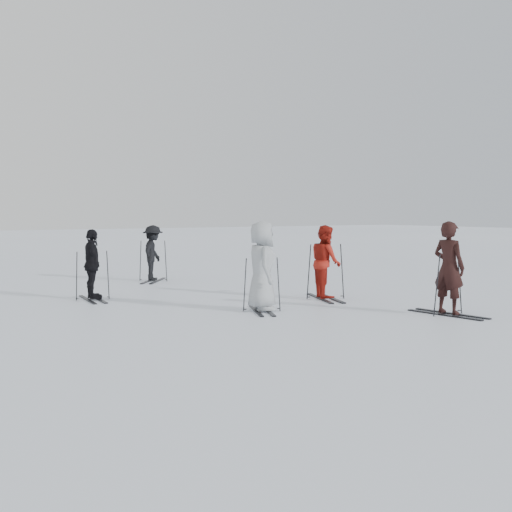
{
  "coord_description": "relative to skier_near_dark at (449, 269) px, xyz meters",
  "views": [
    {
      "loc": [
        -7.72,
        -11.28,
        2.01
      ],
      "look_at": [
        0.0,
        1.0,
        1.0
      ],
      "focal_mm": 45.0,
      "sensor_mm": 36.0,
      "label": 1
    }
  ],
  "objects": [
    {
      "name": "skis_near_dark",
      "position": [
        0.0,
        0.0,
        -0.28
      ],
      "size": [
        1.8,
        1.11,
        1.24
      ],
      "primitive_type": null,
      "rotation": [
        0.0,
        0.0,
        1.7
      ],
      "color": "black",
      "rests_on": "ground"
    },
    {
      "name": "skier_red",
      "position": [
        -0.58,
        3.09,
        -0.06
      ],
      "size": [
        0.87,
        0.98,
        1.67
      ],
      "primitive_type": "imported",
      "rotation": [
        0.0,
        0.0,
        1.22
      ],
      "color": "#A01B12",
      "rests_on": "ground"
    },
    {
      "name": "skier_uphill_left",
      "position": [
        -5.18,
        5.77,
        -0.11
      ],
      "size": [
        0.47,
        0.96,
        1.58
      ],
      "primitive_type": "imported",
      "rotation": [
        0.0,
        0.0,
        1.48
      ],
      "color": "black",
      "rests_on": "ground"
    },
    {
      "name": "skis_uphill_left",
      "position": [
        -5.18,
        5.77,
        -0.32
      ],
      "size": [
        1.65,
        0.98,
        1.15
      ],
      "primitive_type": null,
      "rotation": [
        0.0,
        0.0,
        1.48
      ],
      "color": "black",
      "rests_on": "ground"
    },
    {
      "name": "skis_uphill_far",
      "position": [
        -2.47,
        8.66,
        -0.29
      ],
      "size": [
        1.86,
        1.71,
        1.21
      ],
      "primitive_type": null,
      "rotation": [
        0.0,
        0.0,
        0.92
      ],
      "color": "black",
      "rests_on": "ground"
    },
    {
      "name": "skier_grey",
      "position": [
        -2.81,
        2.33,
        -0.0
      ],
      "size": [
        0.87,
        1.03,
        1.78
      ],
      "primitive_type": "imported",
      "rotation": [
        0.0,
        0.0,
        1.16
      ],
      "color": "#9EA4A7",
      "rests_on": "ground"
    },
    {
      "name": "skier_near_dark",
      "position": [
        0.0,
        0.0,
        0.0
      ],
      "size": [
        0.51,
        0.7,
        1.79
      ],
      "primitive_type": "imported",
      "rotation": [
        0.0,
        0.0,
        1.7
      ],
      "color": "black",
      "rests_on": "ground"
    },
    {
      "name": "skier_uphill_far",
      "position": [
        -2.47,
        8.66,
        -0.1
      ],
      "size": [
        1.09,
        1.17,
        1.58
      ],
      "primitive_type": "imported",
      "rotation": [
        0.0,
        0.0,
        0.92
      ],
      "color": "black",
      "rests_on": "ground"
    },
    {
      "name": "ground",
      "position": [
        -2.02,
        2.8,
        -0.9
      ],
      "size": [
        120.0,
        120.0,
        0.0
      ],
      "primitive_type": "plane",
      "color": "silver",
      "rests_on": "ground"
    },
    {
      "name": "skis_red",
      "position": [
        -0.58,
        3.09,
        -0.24
      ],
      "size": [
        2.01,
        1.5,
        1.31
      ],
      "primitive_type": null,
      "rotation": [
        0.0,
        0.0,
        1.22
      ],
      "color": "black",
      "rests_on": "ground"
    },
    {
      "name": "skis_grey",
      "position": [
        -2.81,
        2.33,
        -0.34
      ],
      "size": [
        1.73,
        1.36,
        1.12
      ],
      "primitive_type": null,
      "rotation": [
        0.0,
        0.0,
        1.16
      ],
      "color": "black",
      "rests_on": "ground"
    }
  ]
}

